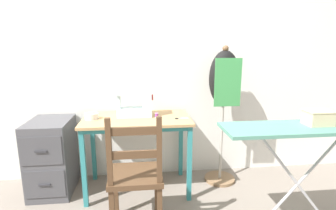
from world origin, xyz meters
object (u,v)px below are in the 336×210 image
Objects in this scene: sewing_machine at (136,102)px; filing_cabinet at (52,156)px; scissors at (180,118)px; storage_box at (318,118)px; fabric_bowl at (92,116)px; wooden_chair at (136,176)px; ironing_board at (304,133)px; dress_form at (224,87)px; thread_spool_near_machine at (157,115)px.

filing_cabinet is at bearing 179.48° from sewing_machine.
scissors is 0.73× the size of storage_box.
wooden_chair reaches higher than fabric_bowl.
fabric_bowl is 0.92× the size of scissors.
filing_cabinet is (-1.23, 0.15, -0.39)m from scissors.
ironing_board reaches higher than scissors.
thread_spool_near_machine is at bearing -172.14° from dress_form.
fabric_bowl reaches higher than filing_cabinet.
fabric_bowl is at bearing -170.32° from sewing_machine.
scissors is at bearing -5.05° from fabric_bowl.
fabric_bowl is 0.59m from filing_cabinet.
dress_form is at bearing 0.46° from filing_cabinet.
sewing_machine is 2.81× the size of fabric_bowl.
fabric_bowl is (-0.41, -0.07, -0.10)m from sewing_machine.
filing_cabinet is 3.92× the size of storage_box.
scissors is at bearing 141.64° from storage_box.
storage_box is at bearing -64.64° from dress_form.
dress_form is at bearing 115.36° from storage_box.
wooden_chair is at bearing 172.39° from storage_box.
storage_box is (1.08, -0.76, 0.15)m from thread_spool_near_machine.
sewing_machine is 2.60× the size of scissors.
sewing_machine is 0.88m from dress_form.
dress_form is at bearing 108.60° from ironing_board.
dress_form is at bearing 1.40° from sewing_machine.
ironing_board is at bearing -9.28° from wooden_chair.
thread_spool_near_machine is at bearing -20.89° from sewing_machine.
storage_box reaches higher than ironing_board.
thread_spool_near_machine is 1.10m from filing_cabinet.
scissors is 0.12× the size of ironing_board.
fabric_bowl is at bearing 155.65° from storage_box.
thread_spool_near_machine is at bearing 144.88° from storage_box.
wooden_chair reaches higher than thread_spool_near_machine.
sewing_machine is at bearing -0.52° from filing_cabinet.
storage_box reaches higher than scissors.
filing_cabinet is at bearing 169.26° from fabric_bowl.
thread_spool_near_machine is 1.25m from ironing_board.
sewing_machine is 0.48× the size of filing_cabinet.
ironing_board reaches higher than thread_spool_near_machine.
filing_cabinet is (-0.83, 0.01, -0.52)m from sewing_machine.
filing_cabinet is at bearing 158.16° from storage_box.
thread_spool_near_machine is 0.04× the size of ironing_board.
sewing_machine is at bearing 89.00° from wooden_chair.
dress_form is 0.94m from ironing_board.
sewing_machine is at bearing 146.76° from storage_box.
thread_spool_near_machine is 0.23× the size of storage_box.
fabric_bowl is 1.76m from ironing_board.
wooden_chair is 0.83× the size of ironing_board.
wooden_chair is at bearing -91.00° from sewing_machine.
scissors is at bearing -6.98° from filing_cabinet.
fabric_bowl is 0.82m from scissors.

